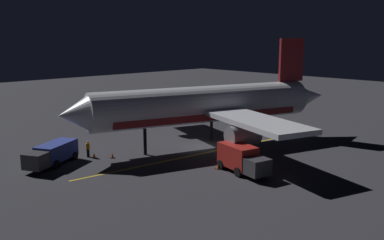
{
  "coord_description": "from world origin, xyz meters",
  "views": [
    {
      "loc": [
        -33.32,
        33.79,
        12.6
      ],
      "look_at": [
        0.0,
        2.0,
        3.5
      ],
      "focal_mm": 39.12,
      "sensor_mm": 36.0,
      "label": 1
    }
  ],
  "objects": [
    {
      "name": "baggage_truck",
      "position": [
        5.45,
        16.07,
        1.16
      ],
      "size": [
        4.9,
        6.64,
        2.16
      ],
      "color": "navy",
      "rests_on": "ground_plane"
    },
    {
      "name": "airliner",
      "position": [
        -0.17,
        -0.54,
        4.88
      ],
      "size": [
        29.96,
        33.63,
        12.53
      ],
      "color": "silver",
      "rests_on": "ground_plane"
    },
    {
      "name": "ground_plane",
      "position": [
        0.0,
        0.0,
        -0.1
      ],
      "size": [
        180.0,
        180.0,
        0.2
      ],
      "primitive_type": "cube",
      "color": "#2F2F35"
    },
    {
      "name": "traffic_cone_far",
      "position": [
        -5.19,
        2.25,
        0.25
      ],
      "size": [
        0.5,
        0.5,
        0.55
      ],
      "color": "#EA590F",
      "rests_on": "ground_plane"
    },
    {
      "name": "ground_crew_worker",
      "position": [
        5.68,
        11.99,
        0.89
      ],
      "size": [
        0.4,
        0.4,
        1.74
      ],
      "color": "black",
      "rests_on": "ground_plane"
    },
    {
      "name": "traffic_cone_under_wing",
      "position": [
        -6.81,
        4.99,
        0.25
      ],
      "size": [
        0.5,
        0.5,
        0.55
      ],
      "color": "#EA590F",
      "rests_on": "ground_plane"
    },
    {
      "name": "apron_guide_stripe",
      "position": [
        -1.6,
        4.0,
        0.0
      ],
      "size": [
        3.4,
        26.46,
        0.01
      ],
      "primitive_type": "cube",
      "rotation": [
        0.0,
        0.0,
        -0.12
      ],
      "color": "gold",
      "rests_on": "ground_plane"
    },
    {
      "name": "traffic_cone_near_left",
      "position": [
        4.91,
        11.73,
        0.25
      ],
      "size": [
        0.5,
        0.5,
        0.55
      ],
      "color": "#EA590F",
      "rests_on": "ground_plane"
    },
    {
      "name": "traffic_cone_near_right",
      "position": [
        3.58,
        10.34,
        0.25
      ],
      "size": [
        0.5,
        0.5,
        0.55
      ],
      "color": "#EA590F",
      "rests_on": "ground_plane"
    },
    {
      "name": "catering_truck",
      "position": [
        -9.08,
        4.21,
        1.31
      ],
      "size": [
        5.98,
        3.24,
        2.61
      ],
      "color": "maroon",
      "rests_on": "ground_plane"
    }
  ]
}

